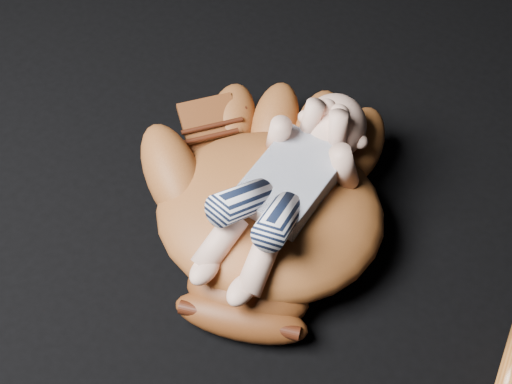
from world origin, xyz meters
TOP-DOWN VIEW (x-y plane):
  - baseball_glove at (-0.16, 0.13)m, footprint 0.54×0.58m
  - newborn_baby at (-0.14, 0.13)m, footprint 0.18×0.37m

SIDE VIEW (x-z plane):
  - baseball_glove at x=-0.16m, z-range 0.00..0.15m
  - newborn_baby at x=-0.14m, z-range 0.05..0.20m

